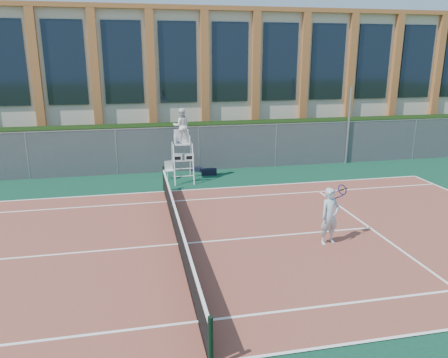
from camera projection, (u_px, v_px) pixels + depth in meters
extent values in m
plane|color=#233814|center=(178.00, 245.00, 13.31)|extent=(120.00, 120.00, 0.00)
cube|color=#0C362A|center=(175.00, 232.00, 14.25)|extent=(36.00, 20.00, 0.01)
cube|color=brown|center=(178.00, 244.00, 13.30)|extent=(23.77, 10.97, 0.02)
cylinder|color=black|center=(211.00, 343.00, 7.88)|extent=(0.10, 0.10, 1.10)
cylinder|color=black|center=(164.00, 179.00, 18.43)|extent=(0.10, 0.10, 1.10)
cube|color=black|center=(178.00, 231.00, 13.18)|extent=(0.03, 11.00, 0.86)
cube|color=white|center=(178.00, 217.00, 13.06)|extent=(0.06, 11.20, 0.07)
cube|color=black|center=(157.00, 146.00, 22.43)|extent=(40.00, 1.40, 2.20)
cube|color=beige|center=(148.00, 80.00, 29.17)|extent=(44.00, 10.00, 8.00)
cube|color=#A56030|center=(145.00, 15.00, 28.06)|extent=(45.00, 10.60, 0.25)
cylinder|color=#9EA0A5|center=(348.00, 126.00, 22.91)|extent=(0.12, 0.12, 4.03)
cylinder|color=white|center=(174.00, 165.00, 19.32)|extent=(0.05, 0.51, 1.84)
cylinder|color=white|center=(193.00, 165.00, 19.49)|extent=(0.05, 0.51, 1.84)
cylinder|color=white|center=(172.00, 161.00, 20.21)|extent=(0.05, 0.51, 1.84)
cylinder|color=white|center=(191.00, 160.00, 20.38)|extent=(0.05, 0.51, 1.84)
cube|color=white|center=(182.00, 144.00, 19.61)|extent=(0.66, 0.56, 0.06)
cube|color=white|center=(181.00, 135.00, 19.77)|extent=(0.66, 0.05, 0.56)
cube|color=white|center=(178.00, 158.00, 19.36)|extent=(0.41, 0.03, 0.32)
cube|color=white|center=(189.00, 158.00, 19.46)|extent=(0.41, 0.03, 0.32)
imported|color=white|center=(182.00, 126.00, 19.44)|extent=(0.78, 0.62, 1.55)
cube|color=silver|center=(170.00, 170.00, 20.37)|extent=(0.44, 0.44, 0.04)
cube|color=silver|center=(169.00, 165.00, 20.47)|extent=(0.38, 0.11, 0.40)
cylinder|color=silver|center=(168.00, 176.00, 20.24)|extent=(0.03, 0.03, 0.38)
cylinder|color=silver|center=(174.00, 175.00, 20.35)|extent=(0.03, 0.03, 0.38)
cylinder|color=silver|center=(166.00, 174.00, 20.51)|extent=(0.03, 0.03, 0.38)
cylinder|color=silver|center=(172.00, 174.00, 20.62)|extent=(0.03, 0.03, 0.38)
cube|color=black|center=(209.00, 172.00, 21.07)|extent=(0.76, 0.37, 0.31)
cube|color=black|center=(196.00, 169.00, 21.74)|extent=(0.55, 0.46, 0.20)
imported|color=#A9C1CA|center=(330.00, 216.00, 13.13)|extent=(0.72, 0.56, 1.75)
torus|color=#151951|center=(342.00, 190.00, 13.24)|extent=(0.38, 0.30, 0.30)
sphere|color=#CCE533|center=(343.00, 189.00, 13.45)|extent=(0.07, 0.07, 0.07)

